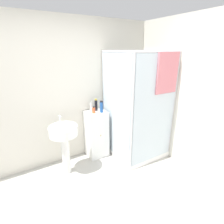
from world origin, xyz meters
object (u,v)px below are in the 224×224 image
shampoo_bottle_tall_black (96,105)px  lotion_bottle_white (91,107)px  sink (64,137)px  shampoo_bottle_blue (101,107)px  soap_dispenser (94,110)px

shampoo_bottle_tall_black → lotion_bottle_white: (-0.08, 0.04, -0.04)m
sink → shampoo_bottle_tall_black: bearing=21.0°
shampoo_bottle_tall_black → shampoo_bottle_blue: (0.04, -0.14, -0.00)m
shampoo_bottle_blue → soap_dispenser: bearing=164.4°
sink → shampoo_bottle_blue: shampoo_bottle_blue is taller
sink → lotion_bottle_white: bearing=26.5°
sink → shampoo_bottle_tall_black: shampoo_bottle_tall_black is taller
lotion_bottle_white → shampoo_bottle_tall_black: bearing=-26.9°
soap_dispenser → shampoo_bottle_tall_black: size_ratio=0.57×
sink → shampoo_bottle_blue: 0.84m
soap_dispenser → shampoo_bottle_tall_black: (0.10, 0.10, 0.06)m
lotion_bottle_white → sink: bearing=-153.5°
sink → lotion_bottle_white: 0.77m
lotion_bottle_white → shampoo_bottle_blue: bearing=-56.0°
sink → shampoo_bottle_tall_black: size_ratio=4.39×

